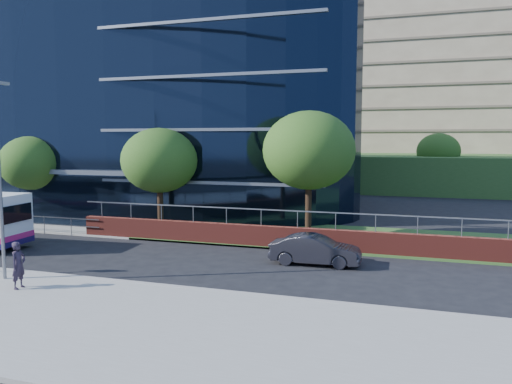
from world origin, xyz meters
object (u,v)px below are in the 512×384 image
(tree_dist_e, at_px, (438,151))
(streetlight_east, at_px, (0,174))
(tree_far_b, at_px, (32,163))
(tree_far_d, at_px, (309,150))
(parked_car, at_px, (315,250))
(pedestrian, at_px, (18,265))
(tree_far_c, at_px, (159,161))

(tree_dist_e, distance_m, streetlight_east, 45.85)
(tree_far_b, xyz_separation_m, tree_far_d, (19.00, 0.50, 0.98))
(parked_car, distance_m, pedestrian, 12.55)
(tree_far_b, height_order, tree_dist_e, tree_dist_e)
(tree_far_b, bearing_deg, parked_car, -13.45)
(tree_far_c, bearing_deg, tree_far_b, 177.14)
(tree_dist_e, relative_size, pedestrian, 3.61)
(tree_far_b, xyz_separation_m, tree_dist_e, (27.00, 30.50, 0.33))
(tree_far_c, distance_m, parked_car, 12.01)
(tree_dist_e, height_order, pedestrian, tree_dist_e)
(tree_far_b, distance_m, tree_dist_e, 40.74)
(tree_far_d, bearing_deg, tree_dist_e, 75.07)
(tree_far_b, height_order, pedestrian, tree_far_b)
(tree_far_b, distance_m, tree_far_c, 10.02)
(tree_far_d, xyz_separation_m, pedestrian, (-8.41, -13.10, -4.14))
(tree_far_d, xyz_separation_m, parked_car, (1.49, -5.40, -4.49))
(parked_car, bearing_deg, streetlight_east, 118.73)
(tree_far_c, height_order, pedestrian, tree_far_c)
(parked_car, bearing_deg, tree_far_c, 65.46)
(tree_far_b, xyz_separation_m, parked_car, (20.49, -4.90, -3.52))
(streetlight_east, bearing_deg, tree_dist_e, 66.89)
(tree_far_b, distance_m, streetlight_east, 14.74)
(streetlight_east, bearing_deg, tree_far_c, 84.89)
(tree_far_b, bearing_deg, tree_far_d, 1.51)
(tree_far_d, distance_m, streetlight_east, 15.77)
(tree_far_c, xyz_separation_m, parked_car, (10.49, -4.40, -3.84))
(tree_far_d, bearing_deg, parked_car, -74.56)
(tree_far_b, relative_size, streetlight_east, 0.76)
(tree_far_d, bearing_deg, tree_far_c, -173.66)
(streetlight_east, relative_size, pedestrian, 4.44)
(tree_far_d, bearing_deg, pedestrian, -122.71)
(tree_far_b, height_order, streetlight_east, streetlight_east)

